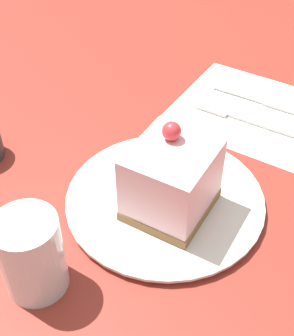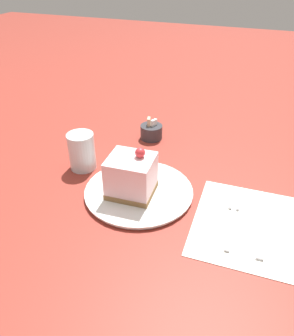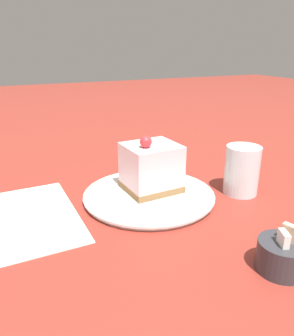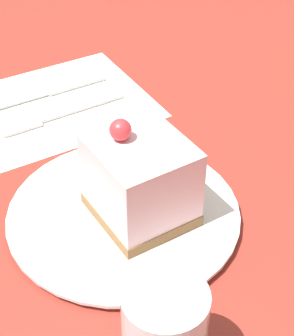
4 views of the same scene
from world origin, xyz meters
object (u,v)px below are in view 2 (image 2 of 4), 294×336
at_px(cake_slice, 131,176).
at_px(sugar_bowl, 151,131).
at_px(knife, 261,232).
at_px(plate, 139,191).
at_px(fork, 233,215).
at_px(drinking_glass, 82,151).

relative_size(cake_slice, sugar_bowl, 1.74).
bearing_deg(knife, plate, 170.49).
distance_m(plate, cake_slice, 0.05).
distance_m(fork, knife, 0.07).
bearing_deg(cake_slice, fork, -0.44).
bearing_deg(fork, plate, 176.91).
relative_size(knife, sugar_bowl, 2.76).
height_order(fork, drinking_glass, drinking_glass).
relative_size(plate, drinking_glass, 2.60).
distance_m(sugar_bowl, drinking_glass, 0.23).
distance_m(cake_slice, knife, 0.28).
relative_size(fork, sugar_bowl, 2.76).
xyz_separation_m(cake_slice, knife, (0.28, -0.02, -0.05)).
relative_size(plate, sugar_bowl, 3.85).
bearing_deg(plate, knife, -6.95).
bearing_deg(plate, cake_slice, -127.65).
relative_size(plate, cake_slice, 2.21).
distance_m(knife, drinking_glass, 0.44).
height_order(cake_slice, fork, cake_slice).
relative_size(cake_slice, knife, 0.63).
xyz_separation_m(plate, cake_slice, (-0.01, -0.01, 0.05)).
bearing_deg(knife, drinking_glass, 166.78).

